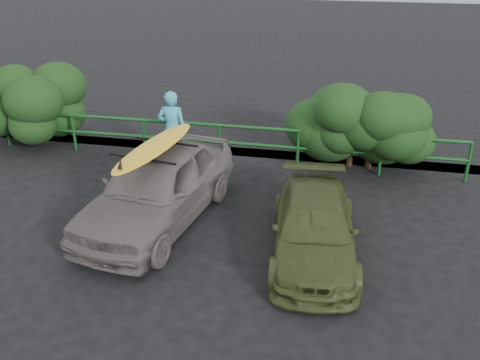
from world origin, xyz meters
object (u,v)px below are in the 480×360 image
(surfboard, at_px, (154,147))
(olive_vehicle, at_px, (314,228))
(sedan, at_px, (157,187))
(man, at_px, (172,129))
(guardrail, at_px, (181,140))

(surfboard, bearing_deg, olive_vehicle, -1.72)
(sedan, bearing_deg, surfboard, 9.55)
(man, bearing_deg, olive_vehicle, 133.26)
(man, bearing_deg, surfboard, 96.92)
(man, bearing_deg, sedan, 96.92)
(sedan, height_order, surfboard, surfboard)
(sedan, relative_size, man, 2.32)
(sedan, bearing_deg, guardrail, 108.30)
(olive_vehicle, bearing_deg, surfboard, 163.52)
(surfboard, bearing_deg, guardrail, 108.30)
(olive_vehicle, distance_m, surfboard, 3.44)
(olive_vehicle, xyz_separation_m, man, (-3.76, 3.39, 0.43))
(guardrail, relative_size, sedan, 3.10)
(olive_vehicle, height_order, surfboard, surfboard)
(guardrail, distance_m, olive_vehicle, 5.31)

